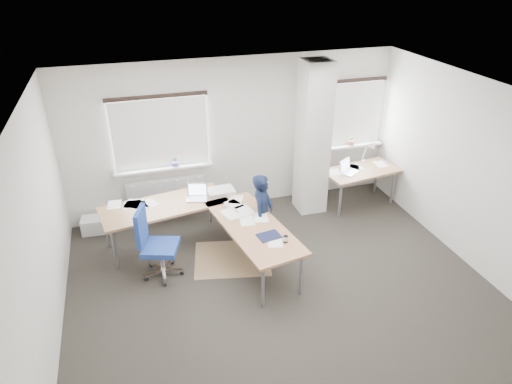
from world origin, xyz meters
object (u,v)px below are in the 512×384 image
object	(u,v)px
desk_side	(361,172)
task_chair	(159,258)
desk_main	(210,216)
person	(263,214)

from	to	relation	value
desk_side	task_chair	bearing A→B (deg)	-172.48
task_chair	desk_side	bearing A→B (deg)	34.55
desk_main	desk_side	distance (m)	3.13
desk_side	person	size ratio (longest dim) A/B	1.11
desk_main	task_chair	bearing A→B (deg)	-168.70
person	desk_side	bearing A→B (deg)	-31.94
desk_main	desk_side	size ratio (longest dim) A/B	1.89
desk_side	desk_main	bearing A→B (deg)	-174.11
desk_main	desk_side	world-z (taller)	desk_side
task_chair	person	bearing A→B (deg)	25.39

